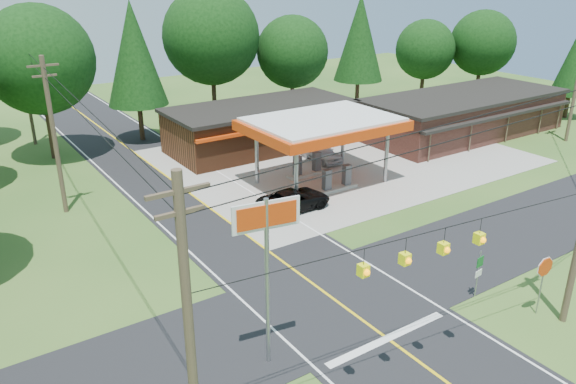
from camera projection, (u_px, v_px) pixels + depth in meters
ground at (335, 300)px, 26.77m from camera, size 120.00×120.00×0.00m
main_highway at (335, 300)px, 26.76m from camera, size 8.00×120.00×0.02m
cross_road at (335, 300)px, 26.76m from camera, size 70.00×7.00×0.02m
lane_center_yellow at (335, 300)px, 26.76m from camera, size 0.15×110.00×0.00m
gas_canopy at (323, 126)px, 39.84m from camera, size 10.60×7.40×4.88m
convenience_store at (262, 126)px, 48.92m from camera, size 16.40×7.55×3.80m
strip_building at (463, 114)px, 52.85m from camera, size 20.40×8.75×3.80m
utility_pole_near_left at (189, 327)px, 16.06m from camera, size 1.80×0.30×10.00m
utility_pole_far_left at (54, 134)px, 34.54m from camera, size 1.80×0.30×10.00m
utility_pole_north at (26, 92)px, 48.57m from camera, size 0.30×0.30×9.50m
overhead_beacons at (426, 235)px, 19.31m from camera, size 17.04×2.04×1.03m
treeline_backdrop at (151, 70)px, 42.88m from camera, size 70.27×51.59×13.30m
suv_car at (294, 200)px, 36.54m from camera, size 5.02×5.02×1.38m
sedan_car at (321, 152)px, 45.80m from camera, size 4.42×4.42×1.45m
big_stop_sign at (267, 244)px, 20.64m from camera, size 2.62×0.52×7.12m
octagonal_stop_sign at (544, 271)px, 24.93m from camera, size 1.00×0.15×2.93m
route_sign_post at (479, 270)px, 26.50m from camera, size 0.51×0.12×2.50m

